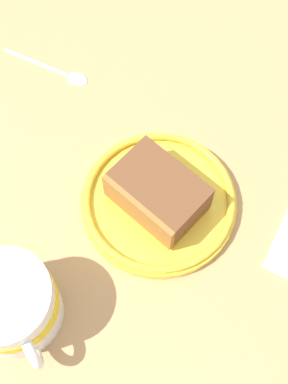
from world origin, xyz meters
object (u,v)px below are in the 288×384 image
at_px(small_plate, 159,201).
at_px(teaspoon, 63,72).
at_px(cake_slice, 158,193).
at_px(tea_mug, 11,304).

height_order(small_plate, teaspoon, small_plate).
bearing_deg(cake_slice, teaspoon, -4.41).
bearing_deg(teaspoon, small_plate, 176.24).
relative_size(small_plate, cake_slice, 1.63).
distance_m(small_plate, teaspoon, 0.23).
xyz_separation_m(tea_mug, teaspoon, (0.24, -0.21, -0.04)).
relative_size(cake_slice, tea_mug, 0.93).
relative_size(tea_mug, teaspoon, 1.02).
distance_m(cake_slice, teaspoon, 0.23).
height_order(tea_mug, teaspoon, tea_mug).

